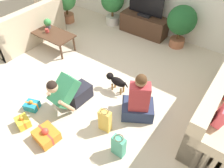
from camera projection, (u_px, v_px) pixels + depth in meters
name	position (u px, v px, depth m)	size (l,w,h in m)	color
ground_plane	(91.00, 86.00, 4.26)	(16.00, 16.00, 0.00)	beige
sofa_left	(25.00, 28.00, 5.30)	(0.93, 1.86, 0.88)	#C6B293
coffee_table	(52.00, 35.00, 4.98)	(1.07, 0.53, 0.40)	#472D1E
tv_console	(144.00, 25.00, 5.57)	(1.20, 0.44, 0.49)	#472D1E
tv	(146.00, 3.00, 5.18)	(0.91, 0.20, 0.73)	black
potted_plant_back_right	(181.00, 22.00, 4.87)	(0.65, 0.65, 0.99)	#A36042
potted_plant_back_left	(112.00, 3.00, 5.70)	(0.60, 0.60, 0.96)	beige
potted_plant_corner_left	(66.00, 2.00, 5.83)	(0.56, 0.56, 0.91)	#A36042
person_kneeling	(70.00, 92.00, 3.67)	(0.37, 0.80, 0.77)	#23232D
person_sitting	(138.00, 102.00, 3.51)	(0.65, 0.62, 0.92)	#283351
dog	(116.00, 81.00, 4.03)	(0.50, 0.16, 0.33)	black
gift_box_a	(23.00, 122.00, 3.52)	(0.27, 0.25, 0.21)	yellow
gift_box_b	(46.00, 135.00, 3.33)	(0.39, 0.36, 0.24)	orange
gift_box_c	(32.00, 105.00, 3.80)	(0.28, 0.26, 0.19)	teal
gift_bag_a	(119.00, 146.00, 3.08)	(0.20, 0.13, 0.39)	#4CA384
gift_bag_b	(105.00, 120.00, 3.38)	(0.20, 0.14, 0.43)	#E5B74C
mug	(47.00, 31.00, 4.94)	(0.12, 0.08, 0.09)	#B23D38
tabletop_plant	(48.00, 23.00, 5.05)	(0.17, 0.17, 0.22)	#4C4C51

